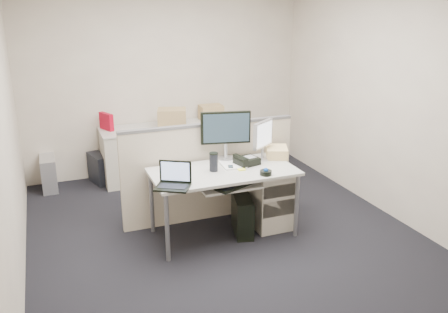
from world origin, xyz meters
name	(u,v)px	position (x,y,z in m)	size (l,w,h in m)	color
floor	(223,234)	(0.00, 0.00, -0.01)	(4.00, 4.50, 0.01)	black
wall_back	(166,78)	(0.00, 2.25, 1.35)	(4.00, 0.02, 2.70)	beige
wall_front	(364,195)	(0.00, -2.25, 1.35)	(4.00, 0.02, 2.70)	beige
wall_left	(4,131)	(-2.00, 0.00, 1.35)	(0.02, 4.50, 2.70)	beige
wall_right	(387,97)	(2.00, 0.00, 1.35)	(0.02, 4.50, 2.70)	beige
desk	(223,176)	(0.00, 0.00, 0.66)	(1.50, 0.75, 0.73)	#BBBAB0
keyboard_tray	(230,186)	(0.00, -0.18, 0.62)	(0.62, 0.32, 0.02)	#BBBAB0
drawer_pedestal	(268,197)	(0.55, 0.05, 0.33)	(0.40, 0.55, 0.65)	#ACA692
cubicle_partition	(209,173)	(0.00, 0.45, 0.55)	(2.00, 0.06, 1.10)	#C1B59C
back_counter	(174,151)	(0.00, 1.93, 0.36)	(2.00, 0.60, 0.72)	#ACA692
monitor_main	(226,136)	(0.15, 0.32, 1.00)	(0.54, 0.21, 0.54)	black
monitor_small	(263,141)	(0.53, 0.18, 0.94)	(0.35, 0.17, 0.43)	#B7B7BC
laptop	(172,176)	(-0.62, -0.28, 0.85)	(0.31, 0.23, 0.23)	black
trackball	(266,173)	(0.35, -0.28, 0.75)	(0.12, 0.12, 0.05)	black
desk_phone	(247,161)	(0.30, 0.08, 0.77)	(0.24, 0.19, 0.08)	black
paper_stack	(232,164)	(0.15, 0.12, 0.74)	(0.23, 0.30, 0.01)	silver
sticky_pad	(241,169)	(0.18, -0.05, 0.74)	(0.07, 0.07, 0.01)	#FFFE37
travel_mug	(214,162)	(-0.10, 0.02, 0.82)	(0.09, 0.09, 0.18)	black
banana	(244,162)	(0.28, 0.10, 0.75)	(0.20, 0.05, 0.04)	yellow
cellphone	(231,167)	(0.10, 0.05, 0.74)	(0.05, 0.10, 0.01)	black
manila_folders	(277,152)	(0.72, 0.20, 0.79)	(0.23, 0.29, 0.11)	tan
keyboard	(236,185)	(0.05, -0.22, 0.64)	(0.47, 0.17, 0.03)	black
pc_tower_desk	(242,215)	(0.20, -0.05, 0.21)	(0.18, 0.45, 0.42)	black
pc_tower_spare_dark	(99,169)	(-1.05, 2.03, 0.20)	(0.17, 0.43, 0.40)	black
pc_tower_spare_silver	(49,173)	(-1.70, 2.03, 0.22)	(0.19, 0.47, 0.44)	#B7B7BC
cardboard_box_left	(172,119)	(-0.05, 1.81, 0.86)	(0.38, 0.28, 0.28)	tan
cardboard_box_right	(211,113)	(0.60, 2.05, 0.84)	(0.32, 0.25, 0.23)	tan
red_binder	(106,122)	(-0.90, 2.03, 0.84)	(0.06, 0.27, 0.25)	#A30319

